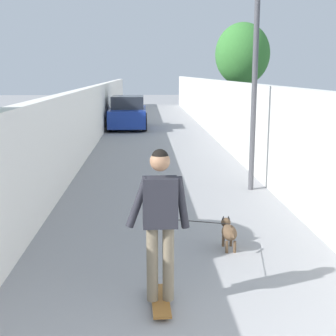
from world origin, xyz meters
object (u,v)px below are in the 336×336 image
person_skateboarder (160,213)px  tree_right_mid (242,54)px  lamp_post (256,45)px  dog (228,231)px  skateboard (160,301)px  car_near (128,113)px

person_skateboarder → tree_right_mid: bearing=-14.4°
lamp_post → dog: bearing=162.2°
skateboard → car_near: bearing=3.2°
tree_right_mid → skateboard: 17.71m
dog → skateboard: bearing=147.9°
lamp_post → person_skateboarder: 6.17m
lamp_post → dog: lamp_post is taller
tree_right_mid → dog: (-15.11, 3.24, -3.17)m
lamp_post → car_near: size_ratio=1.21×
tree_right_mid → car_near: size_ratio=1.24×
skateboard → car_near: size_ratio=0.20×
tree_right_mid → lamp_post: 11.68m
tree_right_mid → car_near: tree_right_mid is taller
lamp_post → car_near: 12.80m
dog → tree_right_mid: bearing=-12.1°
tree_right_mid → skateboard: bearing=165.6°
person_skateboarder → car_near: (17.48, 0.98, -0.39)m
lamp_post → tree_right_mid: bearing=-10.3°
skateboard → person_skateboarder: 1.04m
lamp_post → person_skateboarder: bearing=157.2°
lamp_post → skateboard: size_ratio=5.91×
tree_right_mid → dog: bearing=167.9°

